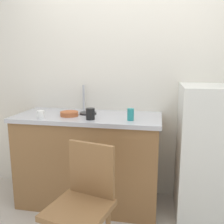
% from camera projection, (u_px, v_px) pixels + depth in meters
% --- Properties ---
extents(back_wall, '(4.80, 0.10, 2.63)m').
position_uv_depth(back_wall, '(132.00, 75.00, 2.66)').
color(back_wall, silver).
rests_on(back_wall, ground_plane).
extents(cabinet_base, '(1.40, 0.60, 0.90)m').
position_uv_depth(cabinet_base, '(89.00, 161.00, 2.57)').
color(cabinet_base, olive).
rests_on(cabinet_base, ground_plane).
extents(countertop, '(1.44, 0.64, 0.04)m').
position_uv_depth(countertop, '(88.00, 117.00, 2.48)').
color(countertop, '#B7B7BC').
rests_on(countertop, cabinet_base).
extents(faucet, '(0.02, 0.02, 0.27)m').
position_uv_depth(faucet, '(84.00, 98.00, 2.71)').
color(faucet, '#B7B7BC').
rests_on(faucet, countertop).
extents(refrigerator, '(0.58, 0.63, 1.25)m').
position_uv_depth(refrigerator, '(210.00, 153.00, 2.30)').
color(refrigerator, silver).
rests_on(refrigerator, ground_plane).
extents(chair, '(0.48, 0.48, 0.89)m').
position_uv_depth(chair, '(83.00, 202.00, 1.74)').
color(chair, olive).
rests_on(chair, ground_plane).
extents(terracotta_bowl, '(0.17, 0.17, 0.04)m').
position_uv_depth(terracotta_bowl, '(69.00, 114.00, 2.43)').
color(terracotta_bowl, '#B25B33').
rests_on(terracotta_bowl, countertop).
extents(hotplate, '(0.17, 0.17, 0.02)m').
position_uv_depth(hotplate, '(88.00, 113.00, 2.51)').
color(hotplate, '#2D2D2D').
rests_on(hotplate, countertop).
extents(cup_teal, '(0.06, 0.06, 0.11)m').
position_uv_depth(cup_teal, '(131.00, 114.00, 2.24)').
color(cup_teal, teal).
rests_on(cup_teal, countertop).
extents(cup_white, '(0.07, 0.07, 0.07)m').
position_uv_depth(cup_white, '(41.00, 114.00, 2.33)').
color(cup_white, white).
rests_on(cup_white, countertop).
extents(cup_black, '(0.08, 0.08, 0.10)m').
position_uv_depth(cup_black, '(90.00, 114.00, 2.27)').
color(cup_black, black).
rests_on(cup_black, countertop).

